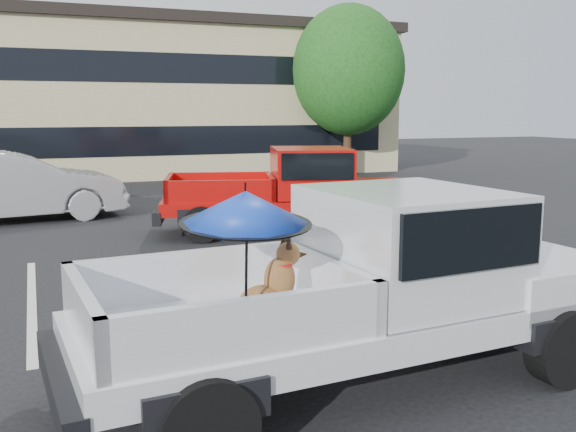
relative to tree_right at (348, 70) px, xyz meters
The scene contains 9 objects.
ground 18.83m from the tree_right, 119.36° to the right, with size 90.00×90.00×0.00m, color black.
stripe_left 18.91m from the tree_right, 130.60° to the right, with size 0.12×5.00×0.01m, color silver.
stripe_right 15.80m from the tree_right, 113.20° to the right, with size 0.12×5.00×0.01m, color silver.
motel_building 8.65m from the tree_right, 144.53° to the left, with size 20.40×8.40×6.30m.
tree_right is the anchor object (origin of this frame).
tree_back 8.55m from the tree_right, 110.56° to the left, with size 4.68×4.68×7.11m.
silver_pickup 20.23m from the tree_right, 115.85° to the right, with size 5.81×2.41×2.06m.
red_pickup 12.79m from the tree_right, 121.36° to the right, with size 5.89×3.34×1.84m.
silver_sedan 14.39m from the tree_right, 151.46° to the right, with size 1.76×5.04×1.66m, color #A3A5AA.
Camera 1 is at (-2.87, -7.29, 2.64)m, focal length 40.00 mm.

